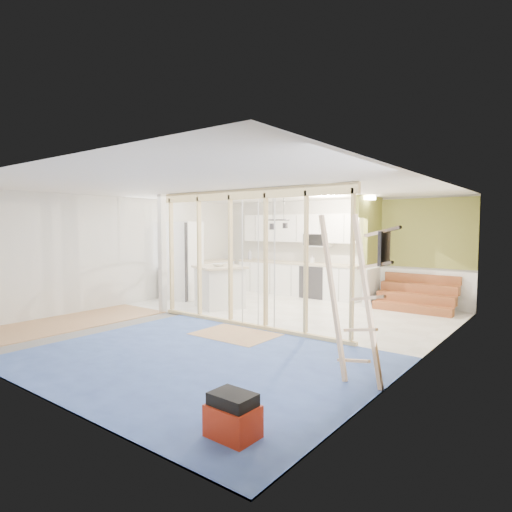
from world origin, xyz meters
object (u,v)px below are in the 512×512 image
Objects in this scene: ladder at (354,298)px; island at (220,287)px; toolbox at (233,417)px; fridge at (182,260)px.

island is at bearing 166.21° from ladder.
ladder is (0.28, 1.93, 0.84)m from toolbox.
ladder is at bearing 83.21° from toolbox.
ladder is (4.50, -2.57, 0.55)m from island.
fridge is at bearing 141.91° from toolbox.
island is at bearing 134.69° from toolbox.
island is 6.18m from toolbox.
toolbox is (4.22, -4.50, -0.29)m from island.
ladder is (6.17, -2.95, 0.03)m from fridge.
ladder reaches higher than island.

